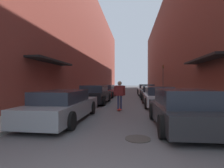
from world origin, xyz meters
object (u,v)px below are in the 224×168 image
object	(u,v)px
parked_car_right_3	(146,90)
manhole_cover	(138,139)
parked_car_right_1	(158,97)
parked_car_left_0	(64,106)
parked_car_left_2	(106,91)
parked_car_left_1	(95,95)
traffic_light	(163,76)
parked_car_right_2	(150,93)
skateboarder	(120,92)
parked_car_right_0	(182,110)

from	to	relation	value
parked_car_right_3	manhole_cover	size ratio (longest dim) A/B	6.79
parked_car_right_1	parked_car_right_3	xyz separation A→B (m)	(0.00, 10.20, 0.02)
parked_car_left_0	parked_car_left_2	world-z (taller)	parked_car_left_2
parked_car_left_1	traffic_light	world-z (taller)	traffic_light
parked_car_left_1	parked_car_right_2	distance (m)	5.65
parked_car_left_2	parked_car_right_2	bearing A→B (deg)	-22.56
parked_car_left_0	skateboarder	size ratio (longest dim) A/B	2.97
parked_car_right_2	parked_car_right_1	bearing A→B (deg)	-89.60
parked_car_right_1	parked_car_right_3	size ratio (longest dim) A/B	0.87
manhole_cover	traffic_light	distance (m)	20.94
parked_car_right_0	parked_car_right_2	world-z (taller)	parked_car_right_0
parked_car_right_1	manhole_cover	size ratio (longest dim) A/B	5.89
parked_car_left_2	parked_car_right_2	size ratio (longest dim) A/B	1.14
parked_car_right_0	traffic_light	distance (m)	19.37
parked_car_right_0	skateboarder	world-z (taller)	skateboarder
parked_car_left_0	parked_car_left_1	xyz separation A→B (m)	(0.05, 5.79, 0.05)
parked_car_left_1	parked_car_right_2	xyz separation A→B (m)	(4.37, 3.57, -0.06)
parked_car_left_1	parked_car_right_3	size ratio (longest dim) A/B	0.91
parked_car_right_3	skateboarder	distance (m)	12.26
parked_car_right_2	traffic_light	world-z (taller)	traffic_light
parked_car_left_1	manhole_cover	world-z (taller)	parked_car_left_1
parked_car_right_1	parked_car_left_1	bearing A→B (deg)	165.31
manhole_cover	traffic_light	bearing A→B (deg)	78.61
manhole_cover	traffic_light	world-z (taller)	traffic_light
parked_car_left_1	parked_car_right_3	world-z (taller)	parked_car_left_1
parked_car_right_1	manhole_cover	bearing A→B (deg)	-102.73
parked_car_right_2	traffic_light	distance (m)	9.57
parked_car_left_2	parked_car_left_1	bearing A→B (deg)	-89.75
parked_car_left_2	parked_car_right_2	distance (m)	4.76
parked_car_right_1	skateboarder	distance (m)	3.01
parked_car_left_0	traffic_light	bearing A→B (deg)	68.98
parked_car_right_0	manhole_cover	bearing A→B (deg)	-140.00
parked_car_left_2	parked_car_right_3	size ratio (longest dim) A/B	0.98
parked_car_left_0	parked_car_left_1	bearing A→B (deg)	89.49
parked_car_right_3	manhole_cover	distance (m)	16.93
parked_car_right_3	traffic_light	size ratio (longest dim) A/B	1.24
parked_car_right_0	parked_car_right_1	size ratio (longest dim) A/B	0.98
traffic_light	parked_car_right_3	bearing A→B (deg)	-126.35
parked_car_right_2	skateboarder	xyz separation A→B (m)	(-2.33, -6.55, 0.40)
parked_car_right_3	manhole_cover	bearing A→B (deg)	-95.10
parked_car_left_0	parked_car_right_0	size ratio (longest dim) A/B	1.19
parked_car_left_1	parked_car_right_0	bearing A→B (deg)	-55.86
parked_car_left_0	manhole_cover	xyz separation A→B (m)	(2.95, -2.01, -0.58)
parked_car_left_1	parked_car_right_2	world-z (taller)	parked_car_left_1
parked_car_right_0	parked_car_right_1	distance (m)	5.37
parked_car_left_2	manhole_cover	xyz separation A→B (m)	(2.93, -13.21, -0.61)
parked_car_left_1	parked_car_right_0	xyz separation A→B (m)	(4.43, -6.53, -0.01)
parked_car_left_0	traffic_light	xyz separation A→B (m)	(7.06, 18.37, 1.87)
parked_car_left_2	traffic_light	world-z (taller)	traffic_light
parked_car_left_2	parked_car_left_0	bearing A→B (deg)	-90.14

